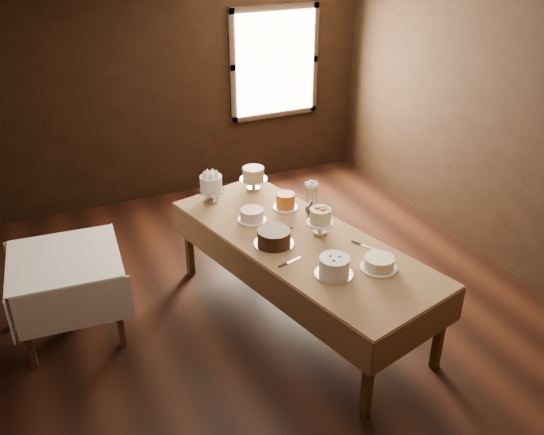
{
  "coord_description": "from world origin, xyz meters",
  "views": [
    {
      "loc": [
        -1.92,
        -3.99,
        3.43
      ],
      "look_at": [
        0.0,
        0.2,
        0.95
      ],
      "focal_mm": 38.56,
      "sensor_mm": 36.0,
      "label": 1
    }
  ],
  "objects_px": {
    "cake_meringue": "(211,189)",
    "cake_speckled": "(253,179)",
    "cake_flowers": "(320,222)",
    "cake_server_b": "(368,247)",
    "cake_lattice": "(252,216)",
    "cake_server_a": "(332,254)",
    "cake_chocolate": "(274,238)",
    "flower_vase": "(311,208)",
    "display_table": "(301,245)",
    "cake_server_c": "(276,225)",
    "cake_caramel": "(285,201)",
    "cake_cream": "(379,263)",
    "cake_server_e": "(294,260)",
    "side_table": "(65,267)",
    "cake_swirl": "(334,267)"
  },
  "relations": [
    {
      "from": "cake_lattice",
      "to": "cake_server_b",
      "type": "relative_size",
      "value": 1.14
    },
    {
      "from": "display_table",
      "to": "flower_vase",
      "type": "bearing_deg",
      "value": 52.31
    },
    {
      "from": "display_table",
      "to": "cake_swirl",
      "type": "relative_size",
      "value": 9.2
    },
    {
      "from": "cake_server_c",
      "to": "cake_server_e",
      "type": "relative_size",
      "value": 1.0
    },
    {
      "from": "cake_server_b",
      "to": "cake_server_c",
      "type": "bearing_deg",
      "value": -167.74
    },
    {
      "from": "cake_flowers",
      "to": "cake_server_b",
      "type": "relative_size",
      "value": 1.08
    },
    {
      "from": "cake_lattice",
      "to": "cake_cream",
      "type": "bearing_deg",
      "value": -62.44
    },
    {
      "from": "cake_caramel",
      "to": "cake_flowers",
      "type": "relative_size",
      "value": 0.98
    },
    {
      "from": "side_table",
      "to": "cake_speckled",
      "type": "xyz_separation_m",
      "value": [
        1.97,
        0.48,
        0.25
      ]
    },
    {
      "from": "cake_lattice",
      "to": "cake_server_a",
      "type": "height_order",
      "value": "cake_lattice"
    },
    {
      "from": "cake_flowers",
      "to": "cake_server_b",
      "type": "bearing_deg",
      "value": -56.82
    },
    {
      "from": "cake_flowers",
      "to": "cake_caramel",
      "type": "bearing_deg",
      "value": 96.89
    },
    {
      "from": "cake_server_c",
      "to": "cake_caramel",
      "type": "bearing_deg",
      "value": -86.78
    },
    {
      "from": "display_table",
      "to": "flower_vase",
      "type": "relative_size",
      "value": 23.6
    },
    {
      "from": "cake_lattice",
      "to": "cake_server_e",
      "type": "relative_size",
      "value": 1.14
    },
    {
      "from": "cake_speckled",
      "to": "cake_flowers",
      "type": "bearing_deg",
      "value": -80.62
    },
    {
      "from": "cake_chocolate",
      "to": "cake_swirl",
      "type": "height_order",
      "value": "cake_swirl"
    },
    {
      "from": "display_table",
      "to": "cake_flowers",
      "type": "relative_size",
      "value": 11.01
    },
    {
      "from": "cake_speckled",
      "to": "cake_chocolate",
      "type": "distance_m",
      "value": 1.14
    },
    {
      "from": "side_table",
      "to": "cake_meringue",
      "type": "distance_m",
      "value": 1.56
    },
    {
      "from": "cake_meringue",
      "to": "cake_speckled",
      "type": "bearing_deg",
      "value": 9.15
    },
    {
      "from": "cake_speckled",
      "to": "cake_caramel",
      "type": "distance_m",
      "value": 0.54
    },
    {
      "from": "cake_flowers",
      "to": "flower_vase",
      "type": "height_order",
      "value": "cake_flowers"
    },
    {
      "from": "cake_swirl",
      "to": "cake_server_e",
      "type": "xyz_separation_m",
      "value": [
        -0.2,
        0.32,
        -0.07
      ]
    },
    {
      "from": "display_table",
      "to": "cake_meringue",
      "type": "distance_m",
      "value": 1.16
    },
    {
      "from": "cake_speckled",
      "to": "cake_swirl",
      "type": "xyz_separation_m",
      "value": [
        -0.04,
        -1.73,
        -0.03
      ]
    },
    {
      "from": "cake_meringue",
      "to": "display_table",
      "type": "bearing_deg",
      "value": -66.3
    },
    {
      "from": "side_table",
      "to": "cake_speckled",
      "type": "height_order",
      "value": "cake_speckled"
    },
    {
      "from": "side_table",
      "to": "cake_chocolate",
      "type": "distance_m",
      "value": 1.82
    },
    {
      "from": "display_table",
      "to": "cake_speckled",
      "type": "relative_size",
      "value": 9.08
    },
    {
      "from": "cake_meringue",
      "to": "cake_server_e",
      "type": "bearing_deg",
      "value": -79.54
    },
    {
      "from": "cake_caramel",
      "to": "cake_flowers",
      "type": "distance_m",
      "value": 0.57
    },
    {
      "from": "cake_chocolate",
      "to": "flower_vase",
      "type": "relative_size",
      "value": 2.9
    },
    {
      "from": "side_table",
      "to": "cake_speckled",
      "type": "bearing_deg",
      "value": 13.71
    },
    {
      "from": "flower_vase",
      "to": "cake_lattice",
      "type": "bearing_deg",
      "value": 169.9
    },
    {
      "from": "cake_lattice",
      "to": "cake_swirl",
      "type": "bearing_deg",
      "value": -77.66
    },
    {
      "from": "side_table",
      "to": "cake_lattice",
      "type": "relative_size",
      "value": 3.6
    },
    {
      "from": "cake_swirl",
      "to": "cake_cream",
      "type": "height_order",
      "value": "cake_swirl"
    },
    {
      "from": "cake_lattice",
      "to": "side_table",
      "type": "bearing_deg",
      "value": 175.06
    },
    {
      "from": "side_table",
      "to": "cake_flowers",
      "type": "xyz_separation_m",
      "value": [
        2.15,
        -0.61,
        0.25
      ]
    },
    {
      "from": "cake_server_e",
      "to": "flower_vase",
      "type": "bearing_deg",
      "value": 37.16
    },
    {
      "from": "cake_speckled",
      "to": "cake_server_e",
      "type": "height_order",
      "value": "cake_speckled"
    },
    {
      "from": "cake_server_e",
      "to": "cake_speckled",
      "type": "bearing_deg",
      "value": 65.05
    },
    {
      "from": "cake_caramel",
      "to": "flower_vase",
      "type": "relative_size",
      "value": 2.11
    },
    {
      "from": "side_table",
      "to": "cake_server_a",
      "type": "relative_size",
      "value": 4.11
    },
    {
      "from": "cake_speckled",
      "to": "cake_caramel",
      "type": "relative_size",
      "value": 1.23
    },
    {
      "from": "flower_vase",
      "to": "cake_meringue",
      "type": "bearing_deg",
      "value": 139.86
    },
    {
      "from": "cake_meringue",
      "to": "cake_server_a",
      "type": "height_order",
      "value": "cake_meringue"
    },
    {
      "from": "cake_swirl",
      "to": "cake_server_c",
      "type": "xyz_separation_m",
      "value": [
        -0.09,
        0.92,
        -0.07
      ]
    },
    {
      "from": "cake_meringue",
      "to": "cake_server_c",
      "type": "bearing_deg",
      "value": -64.05
    }
  ]
}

